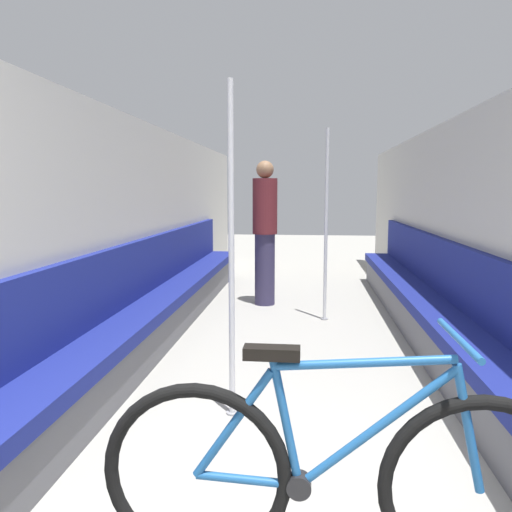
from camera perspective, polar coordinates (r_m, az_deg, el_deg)
The scene contains 8 objects.
wall_left at distance 4.73m, azimuth -14.17°, elevation 2.84°, with size 0.10×10.65×2.06m, color beige.
wall_right at distance 4.65m, azimuth 22.94°, elevation 2.40°, with size 0.10×10.65×2.06m, color beige.
bench_seat_row_left at distance 4.93m, azimuth -10.79°, elevation -5.38°, with size 0.41×6.48×0.94m.
bench_seat_row_right at distance 4.87m, azimuth 19.40°, elevation -5.85°, with size 0.41×6.48×0.94m.
bicycle at distance 1.98m, azimuth 8.87°, elevation -23.69°, with size 1.72×0.46×0.91m.
grab_pole_near at distance 3.02m, azimuth -2.83°, elevation -0.21°, with size 0.08×0.08×2.04m.
grab_pole_far at distance 5.37m, azimuth 8.01°, elevation 3.11°, with size 0.08×0.08×2.04m.
passenger_standing at distance 6.06m, azimuth 1.02°, elevation 2.87°, with size 0.30×0.30×1.75m.
Camera 1 is at (0.13, -0.71, 1.40)m, focal length 35.00 mm.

